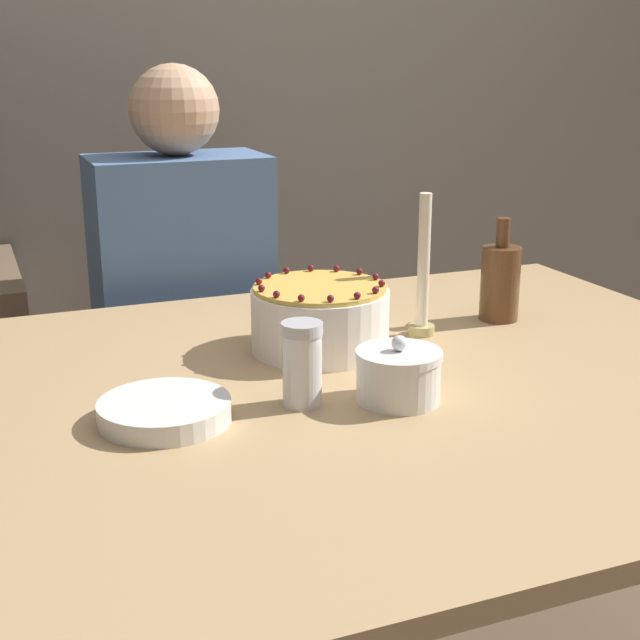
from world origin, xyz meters
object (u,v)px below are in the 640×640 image
Objects in this scene: cake at (320,318)px; person_man_blue_shirt at (186,360)px; candle at (423,279)px; sugar_shaker at (302,364)px; bottle at (500,281)px; sugar_bowl at (398,375)px.

cake is 0.68m from person_man_blue_shirt.
candle is at bearing 117.36° from person_man_blue_shirt.
candle reaches higher than cake.
person_man_blue_shirt is at bearing 99.47° from cake.
candle is 0.75m from person_man_blue_shirt.
bottle reaches higher than sugar_shaker.
person_man_blue_shirt is at bearing 131.04° from bottle.
cake is 0.27m from sugar_bowl.
person_man_blue_shirt reaches higher than bottle.
cake is 1.86× the size of sugar_bowl.
sugar_bowl is 0.49m from bottle.
candle is (0.21, 0.01, 0.05)m from cake.
candle is at bearing 3.12° from cake.
bottle reaches higher than cake.
person_man_blue_shirt is at bearing 88.75° from sugar_shaker.
bottle is (0.38, 0.31, 0.04)m from sugar_bowl.
bottle reaches higher than sugar_bowl.
candle is (0.19, 0.28, 0.07)m from sugar_bowl.
sugar_bowl is at bearing 97.85° from person_man_blue_shirt.
person_man_blue_shirt reaches higher than candle.
cake is at bearing -176.88° from candle.
person_man_blue_shirt is (0.02, 0.85, -0.27)m from sugar_shaker.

